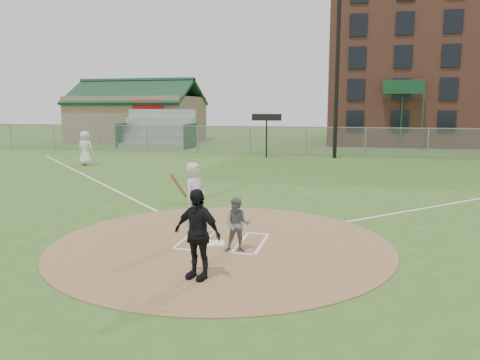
% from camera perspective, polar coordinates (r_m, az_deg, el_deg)
% --- Properties ---
extents(ground, '(140.00, 140.00, 0.00)m').
position_cam_1_polar(ground, '(11.74, -2.28, -7.75)').
color(ground, '#365D20').
rests_on(ground, ground).
extents(dirt_circle, '(8.40, 8.40, 0.02)m').
position_cam_1_polar(dirt_circle, '(11.74, -2.28, -7.70)').
color(dirt_circle, '#9A7249').
rests_on(dirt_circle, ground).
extents(home_plate, '(0.59, 0.59, 0.03)m').
position_cam_1_polar(home_plate, '(11.65, -3.10, -7.71)').
color(home_plate, white).
rests_on(home_plate, dirt_circle).
extents(foul_line_third, '(17.04, 17.04, 0.01)m').
position_cam_1_polar(foul_line_third, '(23.45, -17.72, 0.21)').
color(foul_line_third, white).
rests_on(foul_line_third, ground).
extents(catcher, '(0.69, 0.58, 1.28)m').
position_cam_1_polar(catcher, '(10.89, -0.31, -5.47)').
color(catcher, slate).
rests_on(catcher, dirt_circle).
extents(umpire, '(1.13, 0.72, 1.79)m').
position_cam_1_polar(umpire, '(9.20, -5.26, -6.56)').
color(umpire, black).
rests_on(umpire, dirt_circle).
extents(ondeck_player, '(0.99, 0.65, 1.99)m').
position_cam_1_polar(ondeck_player, '(28.81, -18.33, 3.70)').
color(ondeck_player, silver).
rests_on(ondeck_player, ground).
extents(batters_boxes, '(2.08, 1.88, 0.01)m').
position_cam_1_polar(batters_boxes, '(11.88, -2.08, -7.43)').
color(batters_boxes, white).
rests_on(batters_boxes, dirt_circle).
extents(batter_at_plate, '(0.78, 1.11, 1.96)m').
position_cam_1_polar(batter_at_plate, '(11.96, -5.47, -2.53)').
color(batter_at_plate, silver).
rests_on(batter_at_plate, dirt_circle).
extents(outfield_fence, '(56.08, 0.08, 2.03)m').
position_cam_1_polar(outfield_fence, '(33.06, 8.07, 4.70)').
color(outfield_fence, slate).
rests_on(outfield_fence, ground).
extents(bleachers, '(6.08, 3.20, 3.20)m').
position_cam_1_polar(bleachers, '(40.40, -10.11, 6.21)').
color(bleachers, '#B7BABF').
rests_on(bleachers, ground).
extents(clubhouse, '(12.20, 8.71, 6.23)m').
position_cam_1_polar(clubhouse, '(48.63, -12.38, 7.51)').
color(clubhouse, gray).
rests_on(clubhouse, ground).
extents(light_pole, '(1.20, 0.30, 12.22)m').
position_cam_1_polar(light_pole, '(32.02, 11.81, 14.50)').
color(light_pole, black).
rests_on(light_pole, ground).
extents(scoreboard_sign, '(2.00, 0.10, 2.93)m').
position_cam_1_polar(scoreboard_sign, '(31.54, 3.26, 7.07)').
color(scoreboard_sign, black).
rests_on(scoreboard_sign, ground).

